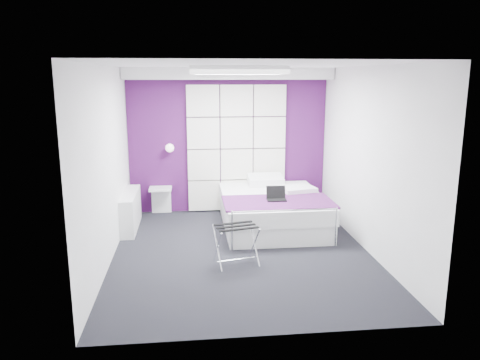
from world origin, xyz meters
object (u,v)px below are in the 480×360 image
object	(u,v)px
bed	(272,209)
laptop	(276,196)
wall_lamp	(170,148)
luggage_rack	(236,245)
radiator	(131,211)
nightstand	(160,189)

from	to	relation	value
bed	laptop	distance (m)	0.53
bed	wall_lamp	bearing A→B (deg)	150.91
bed	laptop	world-z (taller)	laptop
wall_lamp	luggage_rack	world-z (taller)	wall_lamp
radiator	nightstand	xyz separation A→B (m)	(0.45, 0.72, 0.18)
wall_lamp	luggage_rack	xyz separation A→B (m)	(0.93, -2.45, -0.95)
wall_lamp	radiator	distance (m)	1.35
wall_lamp	bed	size ratio (longest dim) A/B	0.07
luggage_rack	laptop	bearing A→B (deg)	43.43
wall_lamp	nightstand	xyz separation A→B (m)	(-0.19, -0.04, -0.74)
bed	radiator	bearing A→B (deg)	175.63
radiator	bed	bearing A→B (deg)	-4.37
luggage_rack	laptop	distance (m)	1.37
radiator	laptop	world-z (taller)	laptop
laptop	bed	bearing A→B (deg)	89.45
luggage_rack	laptop	xyz separation A→B (m)	(0.74, 1.09, 0.36)
nightstand	laptop	xyz separation A→B (m)	(1.86, -1.32, 0.14)
luggage_rack	bed	bearing A→B (deg)	50.90
radiator	luggage_rack	world-z (taller)	radiator
luggage_rack	wall_lamp	bearing A→B (deg)	98.24
wall_lamp	bed	xyz separation A→B (m)	(1.69, -0.94, -0.92)
wall_lamp	laptop	distance (m)	2.23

